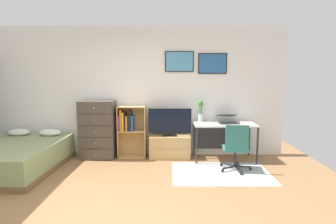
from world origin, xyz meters
TOP-DOWN VIEW (x-y plane):
  - ground_plane at (0.00, 0.00)m, footprint 7.20×7.20m
  - wall_back_with_posters at (0.02, 2.43)m, footprint 6.12×0.09m
  - area_rug at (1.56, 1.22)m, footprint 1.70×1.20m
  - bed at (-2.12, 1.36)m, footprint 1.56×2.07m
  - dresser at (-0.82, 2.15)m, footprint 0.70×0.46m
  - bookshelf at (-0.17, 2.22)m, footprint 0.57×0.30m
  - tv_stand at (0.67, 2.17)m, footprint 0.83×0.41m
  - television at (0.67, 2.15)m, footprint 0.87×0.16m
  - desk at (1.76, 2.13)m, footprint 1.23×0.65m
  - office_chair at (1.83, 1.32)m, footprint 0.57×0.58m
  - laptop at (1.84, 2.14)m, footprint 0.44×0.47m
  - computer_mouse at (2.10, 2.00)m, footprint 0.06×0.10m
  - bamboo_vase at (1.30, 2.27)m, footprint 0.11×0.11m

SIDE VIEW (x-z plane):
  - ground_plane at x=0.00m, z-range 0.00..0.00m
  - area_rug at x=1.56m, z-range 0.00..0.01m
  - tv_stand at x=0.67m, z-range 0.00..0.46m
  - bed at x=-2.12m, z-range -0.06..0.55m
  - office_chair at x=1.83m, z-range 0.03..0.89m
  - dresser at x=-0.82m, z-range 0.00..1.18m
  - desk at x=1.76m, z-range 0.24..0.98m
  - bookshelf at x=-0.17m, z-range 0.09..1.16m
  - television at x=0.67m, z-range 0.46..1.03m
  - computer_mouse at x=2.10m, z-range 0.74..0.77m
  - laptop at x=1.84m, z-range 0.72..0.89m
  - bamboo_vase at x=1.30m, z-range 0.75..1.20m
  - wall_back_with_posters at x=0.02m, z-range 0.01..2.71m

